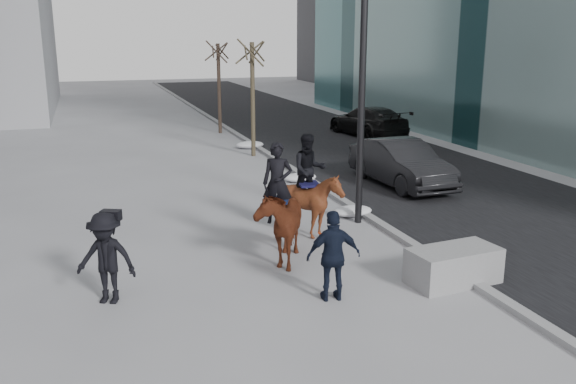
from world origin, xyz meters
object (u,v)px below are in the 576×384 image
object	(u,v)px
planter	(453,266)
mounted_right	(310,197)
mounted_left	(279,218)
car_near	(401,163)

from	to	relation	value
planter	mounted_right	size ratio (longest dim) A/B	0.71
mounted_left	mounted_right	world-z (taller)	mounted_left
planter	mounted_left	xyz separation A→B (m)	(-2.94, 2.36, 0.62)
mounted_left	car_near	bearing A→B (deg)	42.02
car_near	planter	bearing A→B (deg)	-113.80
mounted_right	mounted_left	bearing A→B (deg)	-132.70
planter	car_near	world-z (taller)	car_near
planter	car_near	xyz separation A→B (m)	(3.02, 7.73, 0.40)
mounted_left	mounted_right	distance (m)	1.80
planter	car_near	bearing A→B (deg)	68.69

